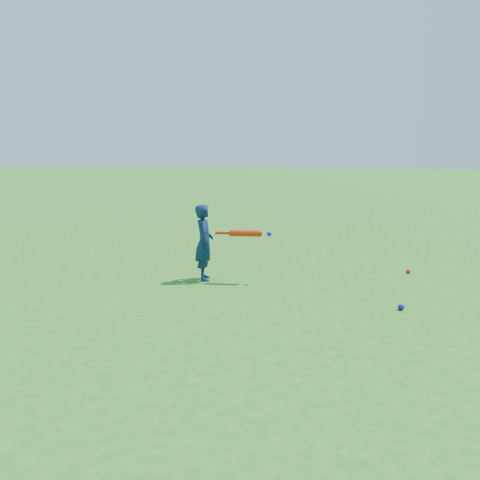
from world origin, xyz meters
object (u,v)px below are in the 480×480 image
(ground_ball_blue, at_px, (401,307))
(bat_swing, at_px, (247,233))
(child, at_px, (204,242))
(ground_ball_red, at_px, (408,271))

(ground_ball_blue, height_order, bat_swing, bat_swing)
(child, distance_m, ground_ball_blue, 2.77)
(ground_ball_blue, relative_size, bat_swing, 0.10)
(child, bearing_deg, ground_ball_red, -88.56)
(ground_ball_red, distance_m, bat_swing, 2.51)
(child, relative_size, bat_swing, 1.37)
(ground_ball_blue, bearing_deg, ground_ball_red, 77.64)
(child, distance_m, ground_ball_red, 3.03)
(ground_ball_blue, bearing_deg, child, 155.91)
(ground_ball_red, relative_size, bat_swing, 0.08)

